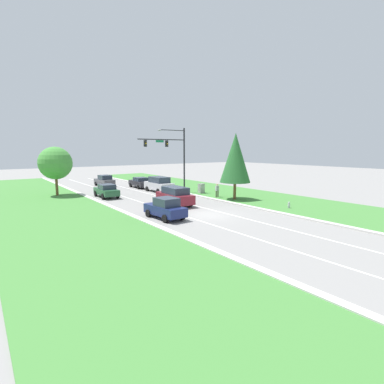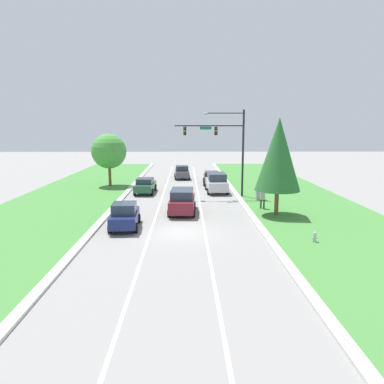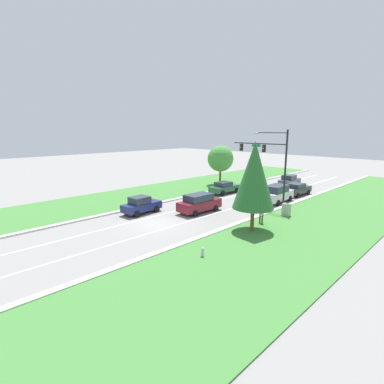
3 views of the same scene
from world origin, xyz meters
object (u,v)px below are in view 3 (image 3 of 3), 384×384
Objects in this scene: utility_cabinet at (286,210)px; pedestrian at (261,214)px; silver_suv at (277,194)px; charcoal_sedan at (297,189)px; navy_sedan at (141,205)px; graphite_sedan at (289,181)px; fire_hydrant at (203,253)px; conifer_near_right_tree at (254,175)px; oak_near_left_tree at (220,159)px; burgundy_suv at (199,203)px; forest_sedan at (224,187)px; traffic_signal_mast at (270,157)px.

pedestrian is (-0.51, -3.77, 0.29)m from utility_cabinet.
charcoal_sedan is at bearing 90.15° from silver_suv.
navy_sedan is 20.94m from charcoal_sedan.
pedestrian is at bearing -72.81° from graphite_sedan.
fire_hydrant is 0.09× the size of conifer_near_right_tree.
oak_near_left_tree is at bearing 101.13° from navy_sedan.
charcoal_sedan is 0.76× the size of oak_near_left_tree.
graphite_sedan is at bearing 92.86° from burgundy_suv.
pedestrian is (6.98, -19.01, 0.08)m from graphite_sedan.
graphite_sedan is 2.58× the size of pedestrian.
graphite_sedan is 0.94× the size of forest_sedan.
silver_suv is at bearing 71.82° from burgundy_suv.
silver_suv is 5.95m from utility_cabinet.
navy_sedan is 12.35m from conifer_near_right_tree.
silver_suv is at bearing 109.30° from conifer_near_right_tree.
forest_sedan is 7.29m from oak_near_left_tree.
conifer_near_right_tree reaches higher than graphite_sedan.
graphite_sedan is at bearing 37.64° from oak_near_left_tree.
forest_sedan is at bearing 137.52° from conifer_near_right_tree.
traffic_signal_mast is 6.53× the size of utility_cabinet.
traffic_signal_mast reaches higher than charcoal_sedan.
silver_suv reaches higher than utility_cabinet.
utility_cabinet is 18.42m from oak_near_left_tree.
silver_suv reaches higher than charcoal_sedan.
burgundy_suv is 11.42m from fire_hydrant.
navy_sedan is at bearing 32.18° from pedestrian.
silver_suv is 6.90× the size of fire_hydrant.
graphite_sedan is 6.30m from charcoal_sedan.
conifer_near_right_tree is at bearing -73.47° from graphite_sedan.
fire_hydrant is at bearing -86.70° from utility_cabinet.
burgundy_suv is 0.65× the size of conifer_near_right_tree.
utility_cabinet is (11.14, 9.51, -0.23)m from navy_sedan.
conifer_near_right_tree is at bearing -74.61° from charcoal_sedan.
navy_sedan is at bearing -118.95° from silver_suv.
burgundy_suv is 15.42m from charcoal_sedan.
navy_sedan is 2.50× the size of pedestrian.
utility_cabinet is 3.82m from pedestrian.
utility_cabinet is 13.07m from fire_hydrant.
utility_cabinet is at bearing 36.39° from burgundy_suv.
navy_sedan reaches higher than forest_sedan.
forest_sedan reaches higher than utility_cabinet.
conifer_near_right_tree reaches higher than navy_sedan.
forest_sedan is 1.02× the size of charcoal_sedan.
navy_sedan is (-7.44, -14.16, -0.17)m from silver_suv.
navy_sedan is at bearing -163.35° from conifer_near_right_tree.
conifer_near_right_tree is (11.29, -10.34, 3.96)m from forest_sedan.
navy_sedan is at bearing -124.80° from traffic_signal_mast.
charcoal_sedan is 14.27m from pedestrian.
pedestrian is at bearing 11.92° from burgundy_suv.
oak_near_left_tree reaches higher than fire_hydrant.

